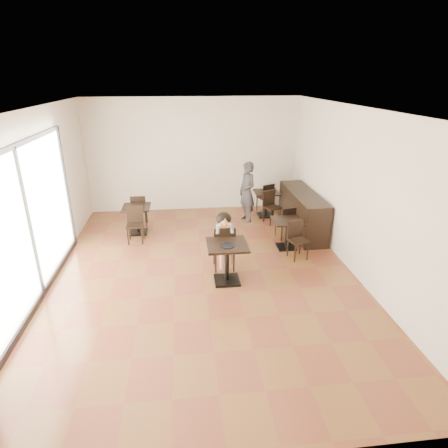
{
  "coord_description": "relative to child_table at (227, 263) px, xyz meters",
  "views": [
    {
      "loc": [
        -0.35,
        -6.67,
        3.73
      ],
      "look_at": [
        0.43,
        0.14,
        1.0
      ],
      "focal_mm": 30.0,
      "sensor_mm": 36.0,
      "label": 1
    }
  ],
  "objects": [
    {
      "name": "floor",
      "position": [
        -0.43,
        0.36,
        -0.4
      ],
      "size": [
        6.0,
        8.0,
        0.01
      ],
      "primitive_type": "cube",
      "color": "brown",
      "rests_on": "ground"
    },
    {
      "name": "ceiling",
      "position": [
        -0.43,
        0.36,
        2.8
      ],
      "size": [
        6.0,
        8.0,
        0.01
      ],
      "primitive_type": "cube",
      "color": "white",
      "rests_on": "floor"
    },
    {
      "name": "wall_back",
      "position": [
        -0.43,
        4.36,
        1.2
      ],
      "size": [
        6.0,
        0.01,
        3.2
      ],
      "primitive_type": "cube",
      "color": "silver",
      "rests_on": "floor"
    },
    {
      "name": "wall_front",
      "position": [
        -0.43,
        -3.64,
        1.2
      ],
      "size": [
        6.0,
        0.01,
        3.2
      ],
      "primitive_type": "cube",
      "color": "silver",
      "rests_on": "floor"
    },
    {
      "name": "wall_left",
      "position": [
        -3.43,
        0.36,
        1.2
      ],
      "size": [
        0.01,
        8.0,
        3.2
      ],
      "primitive_type": "cube",
      "color": "silver",
      "rests_on": "floor"
    },
    {
      "name": "wall_right",
      "position": [
        2.57,
        0.36,
        1.2
      ],
      "size": [
        0.01,
        8.0,
        3.2
      ],
      "primitive_type": "cube",
      "color": "silver",
      "rests_on": "floor"
    },
    {
      "name": "storefront_window",
      "position": [
        -3.4,
        -0.14,
        1.0
      ],
      "size": [
        0.04,
        4.5,
        2.6
      ],
      "primitive_type": "cube",
      "color": "white",
      "rests_on": "floor"
    },
    {
      "name": "child_table",
      "position": [
        0.0,
        0.0,
        0.0
      ],
      "size": [
        0.76,
        0.76,
        0.8
      ],
      "primitive_type": null,
      "color": "black",
      "rests_on": "floor"
    },
    {
      "name": "child_chair",
      "position": [
        0.0,
        0.55,
        0.08
      ],
      "size": [
        0.43,
        0.43,
        0.96
      ],
      "primitive_type": null,
      "rotation": [
        0.0,
        0.0,
        3.14
      ],
      "color": "black",
      "rests_on": "floor"
    },
    {
      "name": "child",
      "position": [
        0.0,
        0.55,
        0.21
      ],
      "size": [
        0.43,
        0.61,
        1.21
      ],
      "primitive_type": null,
      "color": "slate",
      "rests_on": "child_chair"
    },
    {
      "name": "plate",
      "position": [
        0.0,
        -0.1,
        0.41
      ],
      "size": [
        0.27,
        0.27,
        0.02
      ],
      "primitive_type": "cylinder",
      "color": "black",
      "rests_on": "child_table"
    },
    {
      "name": "pizza_slice",
      "position": [
        0.0,
        0.36,
        0.65
      ],
      "size": [
        0.28,
        0.22,
        0.06
      ],
      "primitive_type": null,
      "color": "tan",
      "rests_on": "child"
    },
    {
      "name": "adult_patron",
      "position": [
        0.93,
        3.2,
        0.41
      ],
      "size": [
        0.59,
        0.7,
        1.63
      ],
      "primitive_type": "imported",
      "rotation": [
        0.0,
        0.0,
        -1.18
      ],
      "color": "#353539",
      "rests_on": "floor"
    },
    {
      "name": "cafe_table_mid",
      "position": [
        1.55,
        1.37,
        -0.06
      ],
      "size": [
        0.79,
        0.79,
        0.68
      ],
      "primitive_type": null,
      "rotation": [
        0.0,
        0.0,
        0.25
      ],
      "color": "black",
      "rests_on": "floor"
    },
    {
      "name": "cafe_table_left",
      "position": [
        -1.94,
        2.63,
        -0.04
      ],
      "size": [
        0.68,
        0.68,
        0.71
      ],
      "primitive_type": null,
      "rotation": [
        0.0,
        0.0,
        0.01
      ],
      "color": "black",
      "rests_on": "floor"
    },
    {
      "name": "cafe_table_back",
      "position": [
        1.53,
        3.5,
        -0.04
      ],
      "size": [
        0.88,
        0.88,
        0.71
      ],
      "primitive_type": null,
      "rotation": [
        0.0,
        0.0,
        0.39
      ],
      "color": "black",
      "rests_on": "floor"
    },
    {
      "name": "chair_mid_a",
      "position": [
        1.65,
        1.92,
        0.01
      ],
      "size": [
        0.45,
        0.45,
        0.82
      ],
      "primitive_type": null,
      "rotation": [
        0.0,
        0.0,
        3.39
      ],
      "color": "black",
      "rests_on": "floor"
    },
    {
      "name": "chair_mid_b",
      "position": [
        1.65,
        0.82,
        0.01
      ],
      "size": [
        0.45,
        0.45,
        0.82
      ],
      "primitive_type": null,
      "rotation": [
        0.0,
        0.0,
        0.25
      ],
      "color": "black",
      "rests_on": "floor"
    },
    {
      "name": "chair_left_a",
      "position": [
        -1.94,
        3.18,
        0.03
      ],
      "size": [
        0.39,
        0.39,
        0.86
      ],
      "primitive_type": null,
      "rotation": [
        0.0,
        0.0,
        3.15
      ],
      "color": "black",
      "rests_on": "floor"
    },
    {
      "name": "chair_left_b",
      "position": [
        -1.94,
        2.08,
        0.03
      ],
      "size": [
        0.39,
        0.39,
        0.86
      ],
      "primitive_type": null,
      "rotation": [
        0.0,
        0.0,
        0.01
      ],
      "color": "black",
      "rests_on": "floor"
    },
    {
      "name": "chair_back_a",
      "position": [
        1.58,
        3.86,
        0.03
      ],
      "size": [
        0.5,
        0.5,
        0.86
      ],
      "primitive_type": null,
      "rotation": [
        0.0,
        0.0,
        3.53
      ],
      "color": "black",
      "rests_on": "floor"
    },
    {
      "name": "chair_back_b",
      "position": [
        1.58,
        2.95,
        0.03
      ],
      "size": [
        0.5,
        0.5,
        0.86
      ],
      "primitive_type": null,
      "rotation": [
        0.0,
        0.0,
        0.39
      ],
      "color": "black",
      "rests_on": "floor"
    },
    {
      "name": "service_counter",
      "position": [
        2.22,
        2.36,
        0.1
      ],
      "size": [
        0.6,
        2.4,
        1.0
      ],
      "primitive_type": "cube",
      "color": "black",
      "rests_on": "floor"
    }
  ]
}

